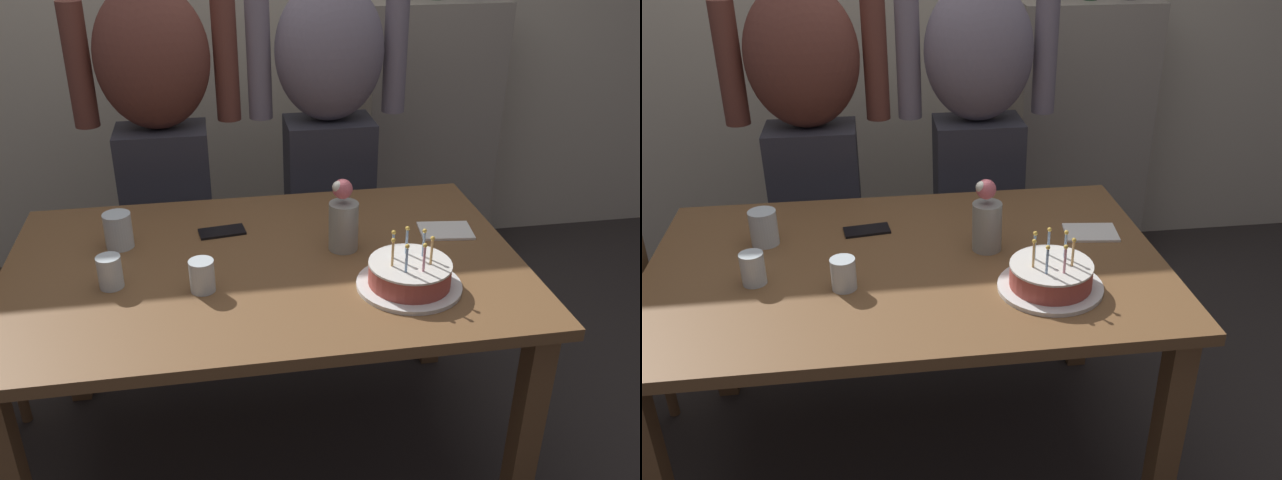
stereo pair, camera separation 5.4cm
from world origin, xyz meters
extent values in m
plane|color=#332D2B|center=(0.00, 0.00, 0.00)|extent=(10.00, 10.00, 0.00)
cube|color=brown|center=(0.00, 0.00, 0.72)|extent=(1.50, 0.96, 0.03)
cube|color=brown|center=(0.68, -0.41, 0.35)|extent=(0.07, 0.07, 0.70)
cube|color=brown|center=(-0.68, 0.41, 0.35)|extent=(0.07, 0.07, 0.70)
cube|color=brown|center=(0.68, 0.41, 0.35)|extent=(0.07, 0.07, 0.70)
cylinder|color=white|center=(0.38, -0.21, 0.75)|extent=(0.29, 0.29, 0.01)
cylinder|color=#B24C42|center=(0.38, -0.21, 0.78)|extent=(0.22, 0.22, 0.06)
cylinder|color=silver|center=(0.38, -0.21, 0.81)|extent=(0.23, 0.23, 0.01)
cylinder|color=pink|center=(0.40, -0.26, 0.85)|extent=(0.01, 0.01, 0.07)
sphere|color=#F9C64C|center=(0.40, -0.26, 0.89)|extent=(0.01, 0.01, 0.01)
cylinder|color=#EAB266|center=(0.43, -0.22, 0.85)|extent=(0.01, 0.01, 0.07)
sphere|color=#F9C64C|center=(0.43, -0.22, 0.89)|extent=(0.01, 0.01, 0.01)
cylinder|color=#93B7DB|center=(0.42, -0.18, 0.85)|extent=(0.01, 0.01, 0.07)
sphere|color=#F9C64C|center=(0.42, -0.18, 0.89)|extent=(0.01, 0.01, 0.01)
cylinder|color=#93B7DB|center=(0.38, -0.16, 0.85)|extent=(0.01, 0.01, 0.07)
sphere|color=#F9C64C|center=(0.38, -0.16, 0.89)|extent=(0.01, 0.01, 0.01)
cylinder|color=#93B7DB|center=(0.34, -0.17, 0.85)|extent=(0.01, 0.01, 0.07)
sphere|color=#F9C64C|center=(0.34, -0.17, 0.89)|extent=(0.01, 0.01, 0.01)
cylinder|color=#EAB266|center=(0.32, -0.22, 0.85)|extent=(0.01, 0.01, 0.07)
sphere|color=#F9C64C|center=(0.32, -0.22, 0.89)|extent=(0.01, 0.01, 0.01)
cylinder|color=#93B7DB|center=(0.35, -0.26, 0.85)|extent=(0.01, 0.01, 0.07)
sphere|color=#F9C64C|center=(0.35, -0.26, 0.89)|extent=(0.01, 0.01, 0.01)
cylinder|color=silver|center=(-0.18, -0.13, 0.79)|extent=(0.07, 0.07, 0.09)
cylinder|color=silver|center=(-0.43, -0.07, 0.79)|extent=(0.07, 0.07, 0.09)
cylinder|color=silver|center=(-0.42, 0.17, 0.79)|extent=(0.08, 0.08, 0.11)
cube|color=black|center=(-0.12, 0.21, 0.74)|extent=(0.15, 0.09, 0.01)
cube|color=white|center=(0.59, 0.10, 0.74)|extent=(0.18, 0.14, 0.01)
cylinder|color=#999E93|center=(0.24, 0.04, 0.81)|extent=(0.09, 0.09, 0.15)
sphere|color=#DB6670|center=(0.24, 0.04, 0.94)|extent=(0.06, 0.06, 0.06)
sphere|color=silver|center=(0.22, 0.04, 0.94)|extent=(0.04, 0.04, 0.04)
cube|color=#33333D|center=(-0.31, 0.76, 0.46)|extent=(0.34, 0.23, 0.92)
ellipsoid|color=brown|center=(-0.31, 0.76, 1.18)|extent=(0.41, 0.27, 0.52)
cylinder|color=brown|center=(-0.05, 0.79, 1.15)|extent=(0.09, 0.09, 0.44)
cylinder|color=brown|center=(-0.57, 0.79, 1.15)|extent=(0.09, 0.09, 0.44)
cube|color=#33333D|center=(0.33, 0.76, 0.46)|extent=(0.34, 0.23, 0.92)
ellipsoid|color=slate|center=(0.33, 0.76, 1.18)|extent=(0.41, 0.27, 0.52)
cylinder|color=slate|center=(0.59, 0.79, 1.15)|extent=(0.09, 0.09, 0.44)
cylinder|color=slate|center=(0.07, 0.79, 1.15)|extent=(0.09, 0.09, 0.44)
cylinder|color=brown|center=(-0.86, 0.30, 0.23)|extent=(0.04, 0.04, 0.45)
cube|color=#9E9384|center=(0.92, 1.33, 0.64)|extent=(0.63, 0.30, 1.27)
camera|label=1|loc=(-0.13, -1.74, 1.70)|focal=38.10mm
camera|label=2|loc=(-0.08, -1.75, 1.70)|focal=38.10mm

